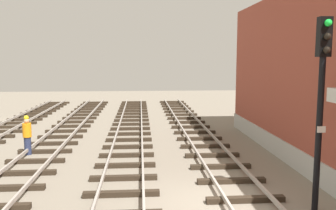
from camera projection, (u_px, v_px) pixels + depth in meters
ground_plane at (211, 203)px, 11.01m from camera, size 80.00×80.00×0.00m
track_near_building at (245, 198)px, 11.08m from camera, size 2.50×53.42×0.32m
track_centre at (120, 202)px, 10.78m from camera, size 2.50×53.42×0.32m
signal_mast at (321, 93)px, 9.98m from camera, size 0.36×0.40×5.63m
track_worker_foreground at (27, 135)px, 16.55m from camera, size 0.40×0.40×1.87m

